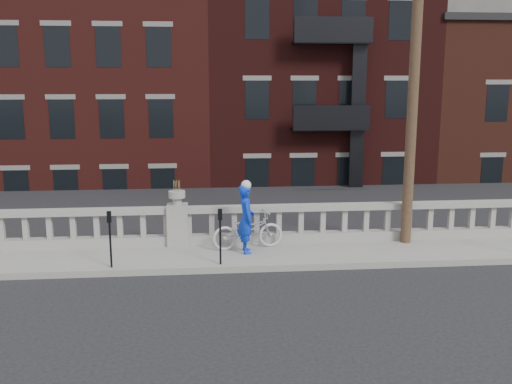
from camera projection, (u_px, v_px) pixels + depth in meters
ground at (171, 306)px, 11.57m from camera, size 120.00×120.00×0.00m
sidewalk at (177, 258)px, 14.49m from camera, size 32.00×2.20×0.15m
balustrade at (178, 227)px, 15.31m from camera, size 28.00×0.34×1.03m
planter_pedestal at (178, 220)px, 15.27m from camera, size 0.55×0.55×1.76m
lower_level at (200, 113)px, 33.63m from camera, size 80.00×44.00×20.80m
utility_pole at (415, 51)px, 14.64m from camera, size 1.60×0.28×10.00m
parking_meter_c at (110, 233)px, 13.34m from camera, size 0.10×0.09×1.36m
parking_meter_d at (220, 230)px, 13.58m from camera, size 0.10×0.09×1.36m
bicycle at (248, 230)px, 14.96m from camera, size 1.97×0.99×0.99m
cyclist at (246, 219)px, 14.53m from camera, size 0.48×0.68×1.78m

